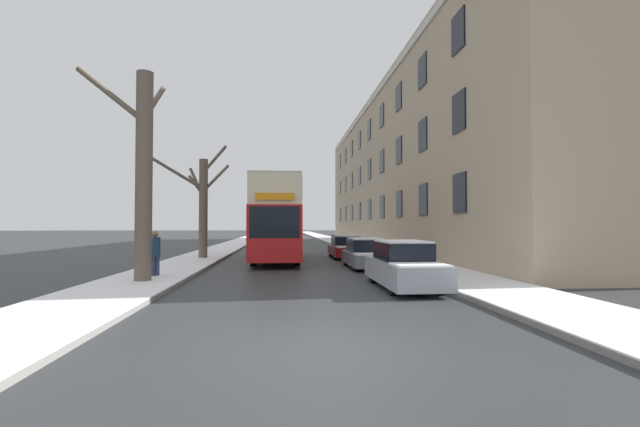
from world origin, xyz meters
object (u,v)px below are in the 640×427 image
(parked_car_0, at_px, (404,266))
(pedestrian_left_sidewalk, at_px, (155,253))
(oncoming_van, at_px, (266,232))
(parked_car_1, at_px, (365,254))
(parked_car_2, at_px, (346,247))
(bare_tree_left_0, at_px, (143,168))
(bare_tree_left_1, at_px, (202,203))
(double_decker_bus, at_px, (276,216))

(parked_car_0, distance_m, pedestrian_left_sidewalk, 9.15)
(oncoming_van, bearing_deg, parked_car_1, -77.76)
(parked_car_2, bearing_deg, pedestrian_left_sidewalk, -131.24)
(parked_car_0, distance_m, parked_car_1, 6.55)
(bare_tree_left_0, relative_size, bare_tree_left_1, 1.14)
(pedestrian_left_sidewalk, bearing_deg, parked_car_2, 5.89)
(bare_tree_left_0, xyz_separation_m, parked_car_2, (8.75, 11.23, -3.35))
(parked_car_1, distance_m, parked_car_2, 6.19)
(parked_car_1, relative_size, pedestrian_left_sidewalk, 2.40)
(bare_tree_left_1, relative_size, parked_car_0, 1.46)
(parked_car_1, bearing_deg, parked_car_0, -90.00)
(oncoming_van, distance_m, pedestrian_left_sidewalk, 30.12)
(bare_tree_left_1, distance_m, parked_car_0, 14.81)
(parked_car_0, xyz_separation_m, pedestrian_left_sidewalk, (-8.70, 2.82, 0.30))
(bare_tree_left_1, height_order, double_decker_bus, bare_tree_left_1)
(double_decker_bus, relative_size, parked_car_0, 2.45)
(parked_car_0, relative_size, oncoming_van, 0.90)
(bare_tree_left_1, relative_size, double_decker_bus, 0.60)
(parked_car_1, bearing_deg, parked_car_2, 90.00)
(double_decker_bus, height_order, parked_car_1, double_decker_bus)
(pedestrian_left_sidewalk, bearing_deg, double_decker_bus, 19.51)
(bare_tree_left_1, relative_size, oncoming_van, 1.32)
(bare_tree_left_1, height_order, parked_car_2, bare_tree_left_1)
(double_decker_bus, bearing_deg, parked_car_1, -47.41)
(parked_car_0, bearing_deg, oncoming_van, 99.84)
(bare_tree_left_1, bearing_deg, parked_car_2, 6.47)
(parked_car_1, bearing_deg, bare_tree_left_0, -150.04)
(parked_car_0, distance_m, oncoming_van, 33.28)
(pedestrian_left_sidewalk, bearing_deg, parked_car_1, -19.62)
(double_decker_bus, relative_size, oncoming_van, 2.21)
(bare_tree_left_1, bearing_deg, oncoming_van, 82.10)
(parked_car_1, xyz_separation_m, parked_car_2, (0.00, 6.19, 0.00))
(oncoming_van, relative_size, pedestrian_left_sidewalk, 2.78)
(parked_car_2, distance_m, pedestrian_left_sidewalk, 13.20)
(parked_car_0, height_order, parked_car_1, parked_car_0)
(bare_tree_left_1, bearing_deg, parked_car_1, -31.19)
(double_decker_bus, relative_size, parked_car_2, 2.54)
(parked_car_2, bearing_deg, parked_car_0, -90.00)
(parked_car_0, height_order, oncoming_van, oncoming_van)
(parked_car_1, height_order, parked_car_2, parked_car_2)
(bare_tree_left_0, relative_size, pedestrian_left_sidewalk, 4.18)
(bare_tree_left_0, relative_size, double_decker_bus, 0.68)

